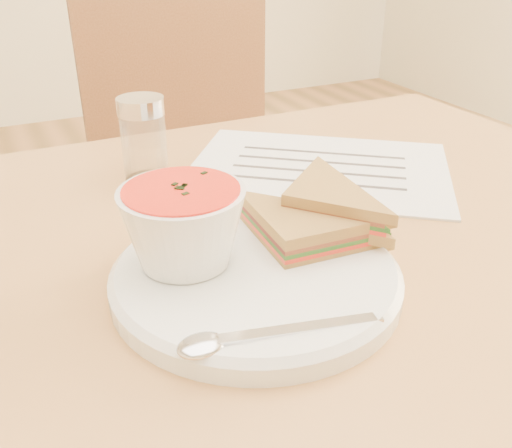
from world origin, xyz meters
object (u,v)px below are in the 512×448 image
condiment_shaker (144,139)px  chair_far (210,226)px  soup_bowl (184,230)px  plate (256,278)px

condiment_shaker → chair_far: bearing=58.3°
chair_far → soup_bowl: (-0.25, -0.60, 0.34)m
chair_far → condiment_shaker: bearing=60.7°
soup_bowl → condiment_shaker: 0.25m
condiment_shaker → plate: bearing=-86.6°
plate → condiment_shaker: 0.28m
chair_far → condiment_shaker: 0.53m
chair_far → soup_bowl: bearing=69.4°
soup_bowl → chair_far: bearing=67.1°
plate → condiment_shaker: bearing=93.4°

